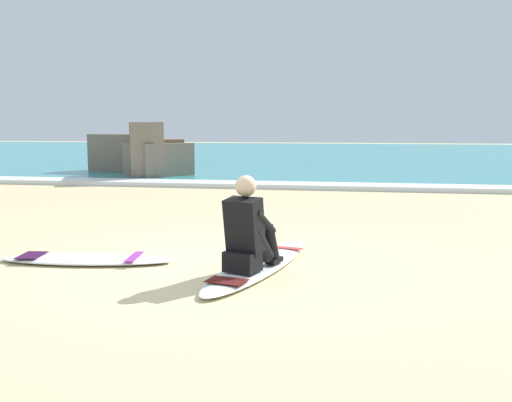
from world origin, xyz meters
TOP-DOWN VIEW (x-y plane):
  - ground_plane at (0.00, 0.00)m, footprint 80.00×80.00m
  - sea at (0.00, 21.39)m, footprint 80.00×28.00m
  - breaking_foam at (0.00, 7.69)m, footprint 80.00×0.90m
  - surfboard_main at (0.50, 0.06)m, footprint 1.07×2.63m
  - surfer_seated at (0.44, -0.27)m, footprint 0.54×0.77m
  - surfboard_spare_near at (-1.43, -0.03)m, footprint 1.98×0.73m
  - rock_outcrop_distant at (-4.47, 9.75)m, footprint 3.54×3.69m

SIDE VIEW (x-z plane):
  - ground_plane at x=0.00m, z-range 0.00..0.00m
  - surfboard_main at x=0.50m, z-range 0.00..0.07m
  - surfboard_spare_near at x=-1.43m, z-range 0.00..0.07m
  - sea at x=0.00m, z-range 0.00..0.10m
  - breaking_foam at x=0.00m, z-range 0.00..0.11m
  - surfer_seated at x=0.44m, z-range -0.04..0.91m
  - rock_outcrop_distant at x=-4.47m, z-range -0.19..1.37m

